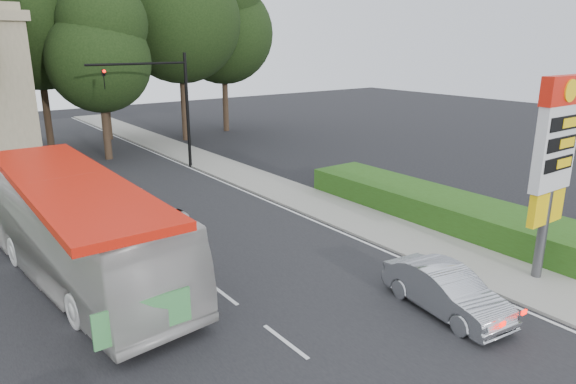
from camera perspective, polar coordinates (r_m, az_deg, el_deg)
road_surface at (r=20.78m, az=-13.53°, el=-6.25°), size 14.00×80.00×0.02m
sidewalk_right at (r=25.01m, az=4.59°, el=-1.80°), size 3.00×80.00×0.12m
hedge at (r=24.37m, az=16.19°, el=-1.58°), size 3.00×14.00×1.20m
gas_station_pylon at (r=18.49m, az=27.50°, el=3.94°), size 2.10×0.45×6.85m
traffic_signal_mast at (r=32.66m, az=-13.32°, el=10.38°), size 6.10×0.35×7.20m
monument at (r=36.33m, az=-28.64°, el=10.10°), size 3.00×3.00×10.05m
tree_east_near at (r=44.87m, az=-20.37°, el=17.77°), size 8.12×8.12×15.95m
tree_far_east at (r=47.04m, az=-7.31°, el=19.31°), size 8.68×8.68×17.05m
tree_monument_right at (r=36.93m, az=-20.45°, el=15.66°), size 6.72×6.72×13.20m
transit_bus at (r=18.85m, az=-22.71°, el=-3.78°), size 4.25×12.86×3.52m
sedan_silver at (r=16.31m, az=17.16°, el=-10.40°), size 2.00×4.37×1.39m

